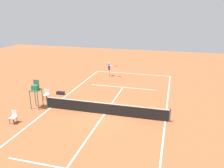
# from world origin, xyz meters

# --- Properties ---
(ground_plane) EXTENTS (60.00, 60.00, 0.00)m
(ground_plane) POSITION_xyz_m (0.00, 0.00, 0.00)
(ground_plane) COLOR #AD5933
(court_lines) EXTENTS (9.50, 24.71, 0.01)m
(court_lines) POSITION_xyz_m (0.00, 0.00, 0.00)
(court_lines) COLOR white
(court_lines) RESTS_ON ground
(tennis_net) EXTENTS (10.10, 0.10, 1.07)m
(tennis_net) POSITION_xyz_m (0.00, 0.00, 0.50)
(tennis_net) COLOR #4C4C51
(tennis_net) RESTS_ON ground
(player_serving) EXTENTS (1.29, 0.56, 1.77)m
(player_serving) POSITION_xyz_m (2.53, -10.43, 1.06)
(player_serving) COLOR beige
(player_serving) RESTS_ON ground
(tennis_ball) EXTENTS (0.07, 0.07, 0.07)m
(tennis_ball) POSITION_xyz_m (2.61, -8.61, 0.03)
(tennis_ball) COLOR #CCE033
(tennis_ball) RESTS_ON ground
(umpire_chair) EXTENTS (0.80, 0.80, 2.41)m
(umpire_chair) POSITION_xyz_m (5.78, 0.28, 1.61)
(umpire_chair) COLOR #2D6B4C
(umpire_chair) RESTS_ON ground
(courtside_chair_near) EXTENTS (0.44, 0.46, 0.95)m
(courtside_chair_near) POSITION_xyz_m (5.89, 3.13, 0.53)
(courtside_chair_near) COLOR #262626
(courtside_chair_near) RESTS_ON ground
(courtside_chair_mid) EXTENTS (0.44, 0.46, 0.95)m
(courtside_chair_mid) POSITION_xyz_m (5.95, -1.57, 0.53)
(courtside_chair_mid) COLOR #262626
(courtside_chair_mid) RESTS_ON ground
(equipment_bag) EXTENTS (0.76, 0.32, 0.30)m
(equipment_bag) POSITION_xyz_m (5.38, -3.09, 0.15)
(equipment_bag) COLOR black
(equipment_bag) RESTS_ON ground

